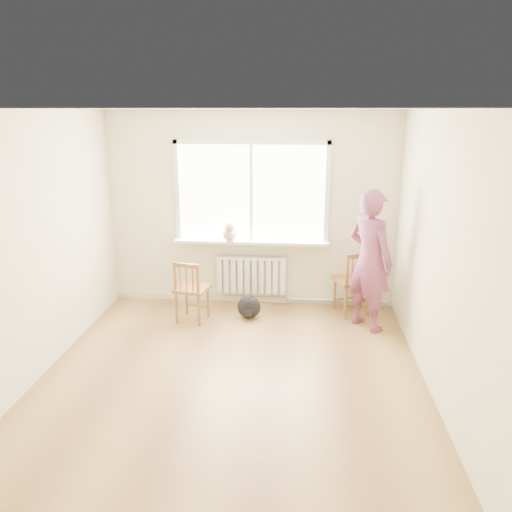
% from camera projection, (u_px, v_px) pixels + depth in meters
% --- Properties ---
extents(floor, '(4.50, 4.50, 0.00)m').
position_uv_depth(floor, '(231.00, 381.00, 5.15)').
color(floor, '#A37D43').
rests_on(floor, ground).
extents(ceiling, '(4.50, 4.50, 0.00)m').
position_uv_depth(ceiling, '(227.00, 109.00, 4.39)').
color(ceiling, white).
rests_on(ceiling, back_wall).
extents(back_wall, '(4.00, 0.01, 2.70)m').
position_uv_depth(back_wall, '(252.00, 210.00, 6.92)').
color(back_wall, beige).
rests_on(back_wall, ground).
extents(window, '(2.12, 0.05, 1.42)m').
position_uv_depth(window, '(251.00, 188.00, 6.81)').
color(window, white).
rests_on(window, back_wall).
extents(windowsill, '(2.15, 0.22, 0.04)m').
position_uv_depth(windowsill, '(251.00, 242.00, 6.93)').
color(windowsill, white).
rests_on(windowsill, back_wall).
extents(radiator, '(1.00, 0.12, 0.55)m').
position_uv_depth(radiator, '(251.00, 275.00, 7.09)').
color(radiator, white).
rests_on(radiator, back_wall).
extents(heating_pipe, '(1.40, 0.04, 0.04)m').
position_uv_depth(heating_pipe, '(338.00, 300.00, 7.12)').
color(heating_pipe, silver).
rests_on(heating_pipe, back_wall).
extents(baseboard, '(4.00, 0.03, 0.08)m').
position_uv_depth(baseboard, '(252.00, 299.00, 7.28)').
color(baseboard, beige).
rests_on(baseboard, ground).
extents(chair_left, '(0.48, 0.47, 0.84)m').
position_uv_depth(chair_left, '(190.00, 291.00, 6.49)').
color(chair_left, '#935F2B').
rests_on(chair_left, floor).
extents(chair_right, '(0.57, 0.55, 0.90)m').
position_uv_depth(chair_right, '(354.00, 283.00, 6.71)').
color(chair_right, '#935F2B').
rests_on(chair_right, floor).
extents(person, '(0.75, 0.77, 1.79)m').
position_uv_depth(person, '(370.00, 260.00, 6.19)').
color(person, '#AF3A68').
rests_on(person, floor).
extents(cat, '(0.24, 0.46, 0.31)m').
position_uv_depth(cat, '(230.00, 233.00, 6.83)').
color(cat, beige).
rests_on(cat, windowsill).
extents(backpack, '(0.33, 0.26, 0.31)m').
position_uv_depth(backpack, '(249.00, 307.00, 6.67)').
color(backpack, black).
rests_on(backpack, floor).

